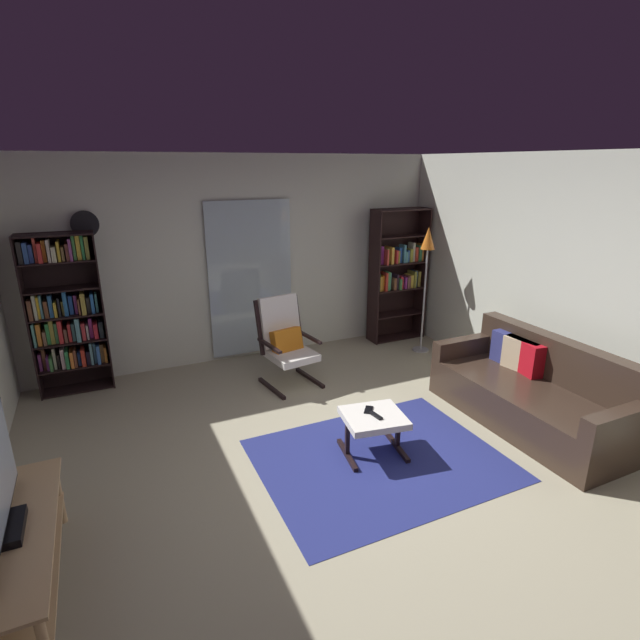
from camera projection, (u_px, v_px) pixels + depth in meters
ground_plane at (346, 471)px, 4.09m from camera, size 7.02×7.02×0.00m
wall_back at (242, 260)px, 6.19m from camera, size 5.60×0.06×2.60m
wall_right at (590, 289)px, 4.77m from camera, size 0.06×6.00×2.60m
glass_door_panel at (251, 279)px, 6.24m from camera, size 1.10×0.01×2.00m
area_rug at (380, 460)px, 4.24m from camera, size 2.08×1.63×0.01m
tv_stand at (10, 559)px, 2.76m from camera, size 0.51×1.40×0.50m
bookshelf_near_tv at (66, 312)px, 5.30m from camera, size 0.76×0.30×1.79m
bookshelf_near_sofa at (397, 273)px, 6.93m from camera, size 0.82×0.30×1.89m
leather_sofa at (533, 393)px, 4.80m from camera, size 0.87×1.99×0.84m
lounge_armchair at (286, 339)px, 5.61m from camera, size 0.65×0.72×1.02m
ottoman at (374, 422)px, 4.25m from camera, size 0.59×0.56×0.38m
tv_remote at (376, 416)px, 4.19m from camera, size 0.06×0.15×0.02m
cell_phone at (369, 410)px, 4.30m from camera, size 0.14×0.15×0.01m
floor_lamp_by_shelf at (427, 253)px, 6.30m from camera, size 0.22×0.22×1.70m
wall_clock at (85, 224)px, 5.25m from camera, size 0.29×0.03×0.29m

